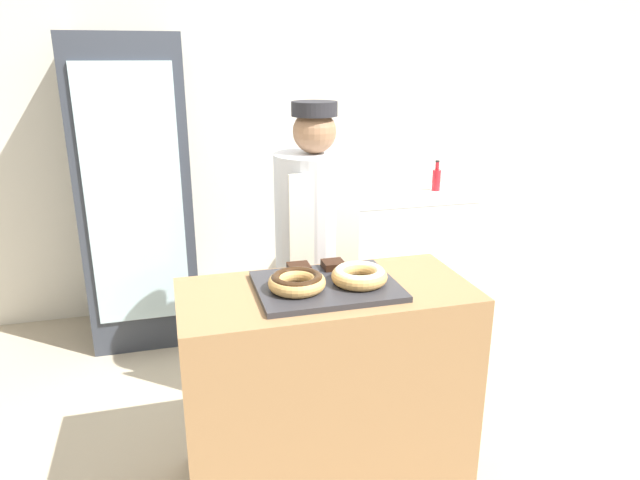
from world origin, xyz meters
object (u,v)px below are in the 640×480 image
at_px(serving_tray, 326,286).
at_px(bottle_blue, 333,177).
at_px(donut_light_glaze, 359,275).
at_px(donut_chocolate_glaze, 297,281).
at_px(baker_person, 315,256).
at_px(beverage_fridge, 137,193).
at_px(brownie_back_right, 333,265).
at_px(brownie_back_left, 299,268).
at_px(bottle_red, 436,179).
at_px(chest_freezer, 395,249).

distance_m(serving_tray, bottle_blue, 2.10).
bearing_deg(donut_light_glaze, donut_chocolate_glaze, 180.00).
height_order(baker_person, beverage_fridge, beverage_fridge).
bearing_deg(donut_light_glaze, brownie_back_right, 105.48).
distance_m(brownie_back_left, bottle_blue, 1.97).
bearing_deg(beverage_fridge, brownie_back_right, -61.09).
xyz_separation_m(brownie_back_right, baker_person, (0.04, 0.47, -0.12)).
bearing_deg(donut_light_glaze, bottle_blue, 76.36).
xyz_separation_m(brownie_back_left, beverage_fridge, (-0.72, 1.58, 0.02)).
relative_size(brownie_back_right, baker_person, 0.06).
bearing_deg(serving_tray, brownie_back_left, 115.54).
bearing_deg(beverage_fridge, bottle_red, 1.45).
height_order(serving_tray, bottle_red, bottle_red).
relative_size(brownie_back_left, chest_freezer, 0.09).
relative_size(serving_tray, bottle_blue, 2.10).
bearing_deg(beverage_fridge, chest_freezer, 0.21).
distance_m(donut_chocolate_glaze, beverage_fridge, 1.89).
relative_size(beverage_fridge, chest_freezer, 1.97).
xyz_separation_m(donut_chocolate_glaze, beverage_fridge, (-0.66, 1.77, -0.00)).
bearing_deg(chest_freezer, serving_tray, -120.84).
bearing_deg(donut_chocolate_glaze, bottle_blue, 69.63).
xyz_separation_m(brownie_back_left, bottle_blue, (0.70, 1.84, -0.00)).
relative_size(baker_person, bottle_red, 7.10).
xyz_separation_m(bottle_red, bottle_blue, (-0.76, 0.21, 0.02)).
bearing_deg(brownie_back_left, donut_light_glaze, -42.83).
bearing_deg(baker_person, brownie_back_left, -112.77).
bearing_deg(bottle_blue, donut_light_glaze, -103.64).
relative_size(brownie_back_left, bottle_red, 0.40).
relative_size(chest_freezer, bottle_red, 4.35).
bearing_deg(beverage_fridge, brownie_back_left, -65.58).
relative_size(donut_chocolate_glaze, brownie_back_left, 2.50).
bearing_deg(bottle_blue, donut_chocolate_glaze, -110.37).
bearing_deg(brownie_back_left, bottle_red, 48.24).
bearing_deg(donut_light_glaze, bottle_red, 55.62).
xyz_separation_m(donut_chocolate_glaze, brownie_back_right, (0.21, 0.19, -0.02)).
height_order(donut_chocolate_glaze, beverage_fridge, beverage_fridge).
bearing_deg(baker_person, brownie_back_right, -95.01).
height_order(chest_freezer, bottle_red, bottle_red).
xyz_separation_m(donut_chocolate_glaze, bottle_red, (1.51, 1.83, -0.04)).
relative_size(donut_chocolate_glaze, donut_light_glaze, 1.00).
height_order(brownie_back_right, bottle_red, bottle_red).
relative_size(serving_tray, chest_freezer, 0.57).
height_order(brownie_back_left, bottle_red, bottle_red).
bearing_deg(bottle_blue, bottle_red, -15.35).
bearing_deg(donut_light_glaze, chest_freezer, 62.84).
bearing_deg(bottle_red, chest_freezer, -171.85).
xyz_separation_m(brownie_back_left, brownie_back_right, (0.16, 0.00, 0.00)).
relative_size(beverage_fridge, bottle_red, 8.58).
relative_size(brownie_back_right, beverage_fridge, 0.05).
xyz_separation_m(brownie_back_left, chest_freezer, (1.12, 1.59, -0.54)).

